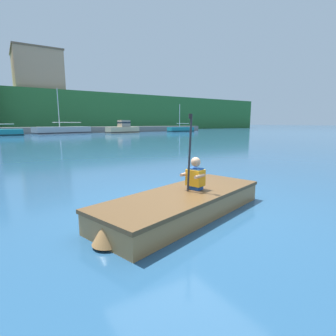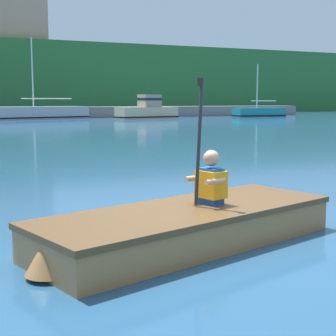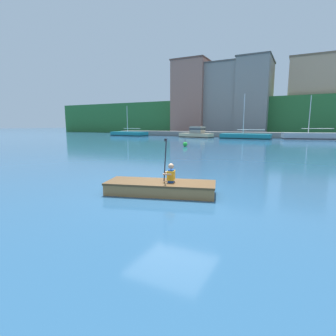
{
  "view_description": "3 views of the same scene",
  "coord_description": "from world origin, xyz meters",
  "views": [
    {
      "loc": [
        -2.78,
        -3.81,
        1.54
      ],
      "look_at": [
        -0.26,
        0.15,
        0.73
      ],
      "focal_mm": 28.0,
      "sensor_mm": 36.0,
      "label": 1
    },
    {
      "loc": [
        -2.54,
        -4.94,
        1.46
      ],
      "look_at": [
        -0.26,
        0.15,
        0.73
      ],
      "focal_mm": 55.0,
      "sensor_mm": 36.0,
      "label": 2
    },
    {
      "loc": [
        3.49,
        -7.19,
        2.09
      ],
      "look_at": [
        -0.26,
        0.15,
        0.73
      ],
      "focal_mm": 28.0,
      "sensor_mm": 36.0,
      "label": 3
    }
  ],
  "objects": [
    {
      "name": "moored_boat_dock_center_far",
      "position": [
        23.03,
        32.83,
        0.38
      ],
      "size": [
        4.63,
        1.77,
        4.52
      ],
      "color": "#197A84",
      "rests_on": "ground"
    },
    {
      "name": "rowboat_foreground",
      "position": [
        -0.31,
        -0.37,
        0.22
      ],
      "size": [
        3.49,
        2.04,
        0.38
      ],
      "color": "#A3703D",
      "rests_on": "ground"
    },
    {
      "name": "moored_boat_dock_center_near",
      "position": [
        12.63,
        32.95,
        0.65
      ],
      "size": [
        5.22,
        2.53,
        1.9
      ],
      "color": "#CCB789",
      "rests_on": "ground"
    },
    {
      "name": "person_paddler",
      "position": [
        0.04,
        -0.26,
        0.64
      ],
      "size": [
        0.4,
        0.41,
        1.31
      ],
      "color": "#1E4CA5",
      "rests_on": "rowboat_foreground"
    },
    {
      "name": "ground_plane",
      "position": [
        0.0,
        0.0,
        0.0
      ],
      "size": [
        300.0,
        300.0,
        0.0
      ],
      "primitive_type": "plane",
      "color": "navy"
    },
    {
      "name": "moored_boat_dock_east_end",
      "position": [
        4.53,
        35.11,
        0.47
      ],
      "size": [
        7.9,
        4.1,
        6.12
      ],
      "color": "#9EA3A8",
      "rests_on": "ground"
    },
    {
      "name": "waterfront_tower_far",
      "position": [
        4.4,
        55.43,
        7.59
      ],
      "size": [
        8.64,
        10.09,
        15.17
      ],
      "color": "tan",
      "rests_on": "ground"
    }
  ]
}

